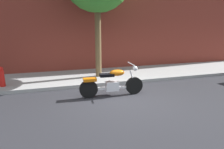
% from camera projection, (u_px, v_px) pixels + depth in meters
% --- Properties ---
extents(ground_plane, '(60.00, 60.00, 0.00)m').
position_uv_depth(ground_plane, '(123.00, 100.00, 6.21)').
color(ground_plane, '#28282D').
extents(sidewalk, '(22.30, 2.72, 0.14)m').
position_uv_depth(sidewalk, '(102.00, 76.00, 8.95)').
color(sidewalk, '#979797').
rests_on(sidewalk, ground).
extents(motorcycle, '(2.24, 0.70, 1.11)m').
position_uv_depth(motorcycle, '(112.00, 83.00, 6.48)').
color(motorcycle, black).
rests_on(motorcycle, ground).
extents(fire_hydrant, '(0.20, 0.20, 0.91)m').
position_uv_depth(fire_hydrant, '(2.00, 78.00, 7.09)').
color(fire_hydrant, red).
rests_on(fire_hydrant, ground).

